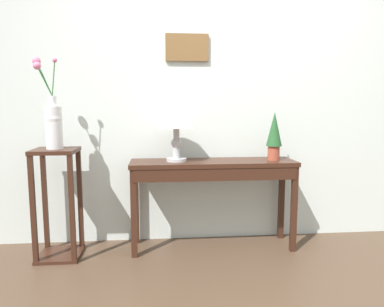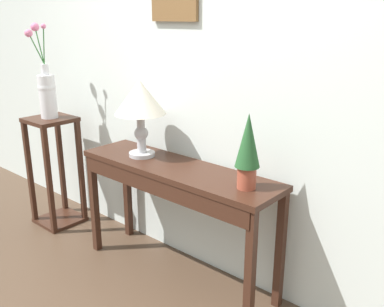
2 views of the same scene
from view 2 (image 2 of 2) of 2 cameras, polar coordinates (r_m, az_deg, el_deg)
back_wall_with_art at (r=2.57m, az=3.71°, el=13.24°), size 9.00×0.13×2.80m
console_table at (r=2.59m, az=-2.44°, el=-4.06°), size 1.36×0.36×0.75m
table_lamp at (r=2.68m, az=-6.94°, el=6.95°), size 0.32×0.32×0.49m
potted_plant_on_console at (r=2.19m, az=7.44°, el=0.75°), size 0.13×0.13×0.40m
pedestal_stand_left at (r=3.55m, az=-17.72°, el=-2.30°), size 0.33×0.33×0.87m
flower_vase_tall at (r=3.40m, az=-18.80°, el=8.11°), size 0.20×0.14×0.69m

